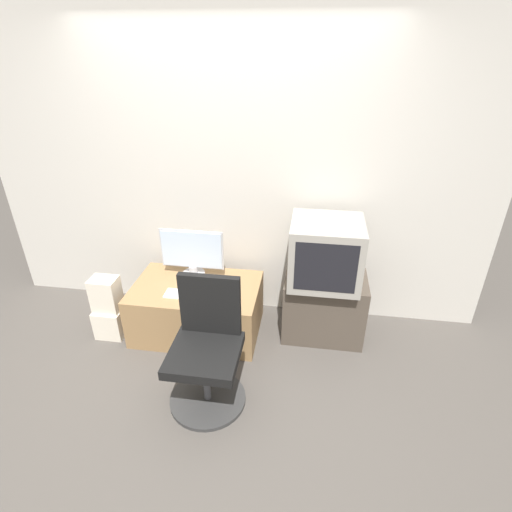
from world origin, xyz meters
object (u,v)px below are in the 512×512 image
office_chair (207,353)px  crt_tv (325,252)px  keyboard (183,294)px  mouse (210,294)px  main_monitor (192,253)px  cardboard_box_lower (112,321)px

office_chair → crt_tv: bearing=46.1°
keyboard → mouse: size_ratio=5.76×
main_monitor → mouse: size_ratio=10.59×
main_monitor → office_chair: size_ratio=0.60×
main_monitor → cardboard_box_lower: bearing=-152.1°
office_chair → keyboard: bearing=121.1°
cardboard_box_lower → main_monitor: bearing=27.9°
keyboard → crt_tv: (1.12, 0.23, 0.36)m
crt_tv → cardboard_box_lower: (-1.80, -0.25, -0.69)m
mouse → keyboard: bearing=-174.4°
keyboard → crt_tv: crt_tv is taller
main_monitor → keyboard: 0.39m
keyboard → office_chair: bearing=-58.9°
main_monitor → keyboard: main_monitor is taller
keyboard → crt_tv: size_ratio=0.54×
keyboard → mouse: 0.22m
main_monitor → mouse: main_monitor is taller
main_monitor → keyboard: size_ratio=1.84×
crt_tv → office_chair: size_ratio=0.60×
keyboard → office_chair: 0.68m
keyboard → crt_tv: 1.20m
keyboard → cardboard_box_lower: (-0.68, -0.02, -0.34)m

